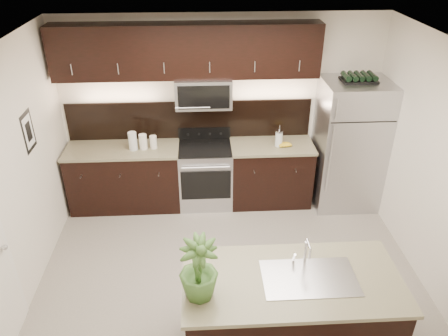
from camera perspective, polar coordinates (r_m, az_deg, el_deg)
name	(u,v)px	position (r m, az deg, el deg)	size (l,w,h in m)	color
ground	(230,280)	(5.35, 0.82, -14.41)	(4.50, 4.50, 0.00)	gray
room_walls	(220,156)	(4.31, -0.46, 1.63)	(4.52, 4.02, 2.71)	silver
counter_run	(192,175)	(6.41, -4.26, -0.92)	(3.51, 0.65, 0.94)	black
upper_fixtures	(189,59)	(5.89, -4.60, 13.97)	(3.49, 0.40, 1.66)	black
island	(289,316)	(4.38, 8.46, -18.55)	(1.96, 0.96, 0.94)	black
sink_faucet	(309,276)	(4.08, 11.07, -13.68)	(0.84, 0.50, 0.28)	silver
refrigerator	(349,145)	(6.48, 15.95, 2.97)	(0.90, 0.81, 1.87)	#B2B2B7
wine_rack	(359,77)	(6.12, 17.23, 11.23)	(0.46, 0.29, 0.11)	black
plant	(199,269)	(3.67, -3.35, -13.02)	(0.33, 0.33, 0.58)	#396126
canisters	(141,141)	(6.16, -10.84, 3.42)	(0.39, 0.14, 0.26)	silver
french_press	(279,138)	(6.18, 7.18, 3.86)	(0.11, 0.11, 0.31)	silver
bananas	(281,145)	(6.20, 7.48, 3.03)	(0.19, 0.15, 0.06)	gold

